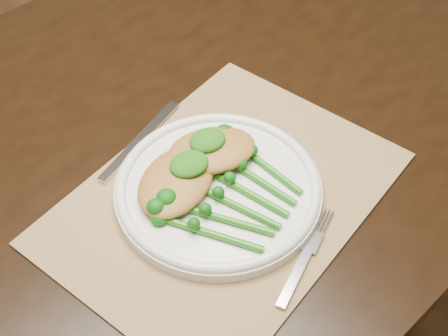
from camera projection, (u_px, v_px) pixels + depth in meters
floor at (154, 311)px, 1.58m from camera, size 4.00×4.00×0.00m
dining_table at (178, 266)px, 1.23m from camera, size 1.72×1.13×0.75m
placemat at (225, 197)px, 0.87m from camera, size 0.55×0.47×0.00m
dinner_plate at (218, 188)px, 0.86m from camera, size 0.29×0.29×0.03m
knife at (133, 148)px, 0.92m from camera, size 0.18×0.09×0.01m
fork at (309, 249)px, 0.80m from camera, size 0.15×0.09×0.01m
chicken_fillet_left at (176, 181)px, 0.84m from camera, size 0.16×0.15×0.03m
chicken_fillet_right at (212, 150)px, 0.87m from camera, size 0.15×0.12×0.03m
pesto_dollop_left at (189, 164)px, 0.84m from camera, size 0.06×0.05×0.02m
pesto_dollop_right at (208, 140)px, 0.87m from camera, size 0.05×0.04×0.02m
broccolini_bundle at (238, 197)px, 0.84m from camera, size 0.22×0.23×0.04m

